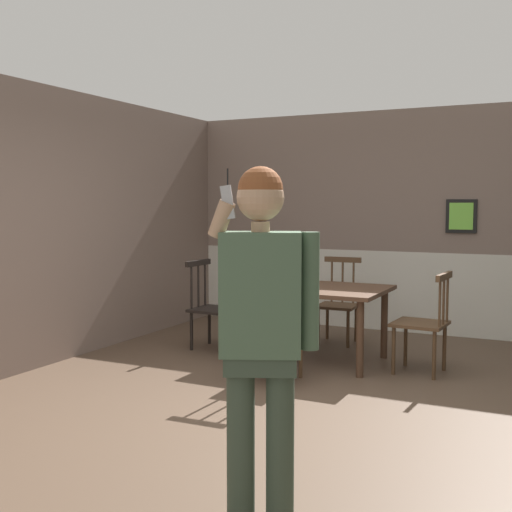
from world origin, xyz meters
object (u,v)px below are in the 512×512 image
dining_table (309,295)px  person_figure (262,319)px  chair_near_window (424,323)px  chair_at_table_head (339,303)px  chair_opposite_corner (272,327)px  chair_by_doorway (211,307)px

dining_table → person_figure: 3.40m
chair_near_window → chair_at_table_head: bearing=55.3°
chair_near_window → chair_opposite_corner: 1.46m
chair_at_table_head → chair_opposite_corner: 1.81m
person_figure → chair_at_table_head: bearing=-100.0°
person_figure → chair_by_doorway: bearing=-79.9°
dining_table → chair_at_table_head: (0.01, 0.90, -0.20)m
chair_by_doorway → person_figure: 3.93m
chair_by_doorway → chair_opposite_corner: 1.47m
dining_table → person_figure: person_figure is taller
dining_table → chair_near_window: bearing=-0.8°
chair_at_table_head → chair_opposite_corner: (-0.02, -1.81, 0.03)m
dining_table → chair_near_window: 1.17m
chair_at_table_head → person_figure: 4.29m
chair_at_table_head → person_figure: size_ratio=0.55×
chair_near_window → person_figure: bearing=-178.7°
dining_table → chair_by_doorway: chair_by_doorway is taller
dining_table → chair_by_doorway: bearing=179.2°
chair_opposite_corner → person_figure: bearing=-68.2°
dining_table → chair_by_doorway: 1.17m
dining_table → chair_at_table_head: bearing=89.4°
chair_near_window → person_figure: 3.27m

